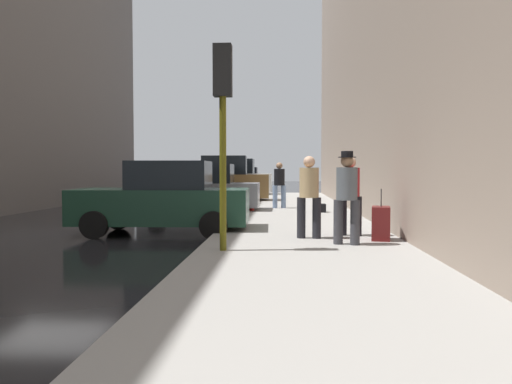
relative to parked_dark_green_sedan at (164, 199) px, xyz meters
The scene contains 15 objects.
ground_plane 2.80m from the parked_dark_green_sedan, behind, with size 120.00×120.00×0.00m, color black.
sidewalk 3.46m from the parked_dark_green_sedan, ahead, with size 4.00×40.00×0.15m, color gray.
parked_dark_green_sedan is the anchor object (origin of this frame).
parked_gray_coupe 5.78m from the parked_dark_green_sedan, 90.00° to the left, with size 4.20×2.07×1.79m.
parked_bronze_suv 11.61m from the parked_dark_green_sedan, 90.00° to the left, with size 4.66×2.18×2.25m.
parked_white_van 17.65m from the parked_dark_green_sedan, 90.00° to the left, with size 4.62×2.11×2.25m.
parked_red_hatchback 23.86m from the parked_dark_green_sedan, 90.00° to the left, with size 4.20×2.07×1.79m.
fire_hydrant 5.64m from the parked_dark_green_sedan, 71.32° to the left, with size 0.42×0.22×0.70m.
traffic_light 4.27m from the parked_dark_green_sedan, 60.99° to the right, with size 0.32×0.32×3.60m.
pedestrian_in_red_jacket 4.54m from the parked_dark_green_sedan, 15.59° to the right, with size 0.53×0.49×1.71m.
pedestrian_in_jeans 7.19m from the parked_dark_green_sedan, 67.16° to the left, with size 0.52×0.45×1.71m.
pedestrian_with_beanie 4.84m from the parked_dark_green_sedan, 31.58° to the right, with size 0.53×0.50×1.78m.
pedestrian_in_tan_coat 3.85m from the parked_dark_green_sedan, 26.00° to the right, with size 0.52×0.45×1.71m.
rolling_suitcase 5.25m from the parked_dark_green_sedan, 20.92° to the right, with size 0.46×0.62×1.04m.
duffel_bag 6.44m from the parked_dark_green_sedan, 49.10° to the left, with size 0.32×0.44×0.28m.
Camera 1 is at (5.54, -11.69, 1.56)m, focal length 35.00 mm.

